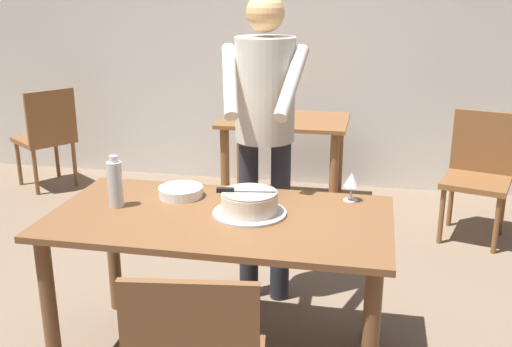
{
  "coord_description": "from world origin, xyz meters",
  "views": [
    {
      "loc": [
        0.67,
        -2.46,
        1.76
      ],
      "look_at": [
        0.13,
        0.19,
        0.9
      ],
      "focal_mm": 41.83,
      "sensor_mm": 36.0,
      "label": 1
    }
  ],
  "objects_px": {
    "plate_stack": "(181,192)",
    "background_chair_0": "(47,134)",
    "cake_knife": "(234,190)",
    "person_cutting_cake": "(265,118)",
    "cake_on_platter": "(249,204)",
    "background_chair_1": "(479,171)",
    "background_table": "(284,138)",
    "main_dining_table": "(220,238)",
    "water_bottle": "(115,184)",
    "wine_glass_near": "(352,181)"
  },
  "relations": [
    {
      "from": "person_cutting_cake",
      "to": "background_chair_1",
      "type": "xyz_separation_m",
      "value": [
        1.33,
        1.2,
        -0.58
      ]
    },
    {
      "from": "person_cutting_cake",
      "to": "background_chair_0",
      "type": "xyz_separation_m",
      "value": [
        -2.26,
        1.58,
        -0.58
      ]
    },
    {
      "from": "plate_stack",
      "to": "background_chair_0",
      "type": "height_order",
      "value": "background_chair_0"
    },
    {
      "from": "main_dining_table",
      "to": "water_bottle",
      "type": "xyz_separation_m",
      "value": [
        -0.51,
        0.01,
        0.23
      ]
    },
    {
      "from": "background_table",
      "to": "background_chair_1",
      "type": "relative_size",
      "value": 1.11
    },
    {
      "from": "person_cutting_cake",
      "to": "background_chair_0",
      "type": "relative_size",
      "value": 1.91
    },
    {
      "from": "main_dining_table",
      "to": "background_chair_1",
      "type": "relative_size",
      "value": 1.74
    },
    {
      "from": "person_cutting_cake",
      "to": "background_chair_0",
      "type": "bearing_deg",
      "value": 145.06
    },
    {
      "from": "wine_glass_near",
      "to": "water_bottle",
      "type": "distance_m",
      "value": 1.13
    },
    {
      "from": "plate_stack",
      "to": "background_chair_1",
      "type": "xyz_separation_m",
      "value": [
        1.67,
        1.62,
        -0.28
      ]
    },
    {
      "from": "cake_on_platter",
      "to": "person_cutting_cake",
      "type": "bearing_deg",
      "value": 93.99
    },
    {
      "from": "cake_knife",
      "to": "plate_stack",
      "type": "distance_m",
      "value": 0.37
    },
    {
      "from": "cake_on_platter",
      "to": "wine_glass_near",
      "type": "distance_m",
      "value": 0.53
    },
    {
      "from": "plate_stack",
      "to": "background_table",
      "type": "bearing_deg",
      "value": 83.47
    },
    {
      "from": "cake_knife",
      "to": "person_cutting_cake",
      "type": "bearing_deg",
      "value": 87.14
    },
    {
      "from": "cake_on_platter",
      "to": "background_chair_0",
      "type": "relative_size",
      "value": 0.38
    },
    {
      "from": "cake_on_platter",
      "to": "background_chair_1",
      "type": "height_order",
      "value": "background_chair_1"
    },
    {
      "from": "cake_on_platter",
      "to": "cake_knife",
      "type": "relative_size",
      "value": 1.26
    },
    {
      "from": "background_table",
      "to": "cake_knife",
      "type": "bearing_deg",
      "value": -87.49
    },
    {
      "from": "cake_knife",
      "to": "wine_glass_near",
      "type": "distance_m",
      "value": 0.59
    },
    {
      "from": "person_cutting_cake",
      "to": "background_table",
      "type": "distance_m",
      "value": 1.6
    },
    {
      "from": "person_cutting_cake",
      "to": "plate_stack",
      "type": "bearing_deg",
      "value": -129.3
    },
    {
      "from": "cake_knife",
      "to": "plate_stack",
      "type": "relative_size",
      "value": 1.23
    },
    {
      "from": "cake_on_platter",
      "to": "background_chair_0",
      "type": "height_order",
      "value": "background_chair_0"
    },
    {
      "from": "water_bottle",
      "to": "background_table",
      "type": "bearing_deg",
      "value": 77.39
    },
    {
      "from": "cake_knife",
      "to": "background_chair_0",
      "type": "distance_m",
      "value": 3.13
    },
    {
      "from": "cake_knife",
      "to": "person_cutting_cake",
      "type": "distance_m",
      "value": 0.64
    },
    {
      "from": "main_dining_table",
      "to": "cake_on_platter",
      "type": "relative_size",
      "value": 4.59
    },
    {
      "from": "wine_glass_near",
      "to": "background_chair_0",
      "type": "xyz_separation_m",
      "value": [
        -2.74,
        1.89,
        -0.36
      ]
    },
    {
      "from": "cake_on_platter",
      "to": "background_table",
      "type": "distance_m",
      "value": 2.12
    },
    {
      "from": "background_chair_0",
      "to": "water_bottle",
      "type": "bearing_deg",
      "value": -52.89
    },
    {
      "from": "cake_on_platter",
      "to": "plate_stack",
      "type": "xyz_separation_m",
      "value": [
        -0.39,
        0.17,
        -0.03
      ]
    },
    {
      "from": "cake_on_platter",
      "to": "wine_glass_near",
      "type": "height_order",
      "value": "wine_glass_near"
    },
    {
      "from": "cake_knife",
      "to": "wine_glass_near",
      "type": "height_order",
      "value": "wine_glass_near"
    },
    {
      "from": "wine_glass_near",
      "to": "background_table",
      "type": "relative_size",
      "value": 0.14
    },
    {
      "from": "water_bottle",
      "to": "background_table",
      "type": "xyz_separation_m",
      "value": [
        0.48,
        2.13,
        -0.29
      ]
    },
    {
      "from": "plate_stack",
      "to": "wine_glass_near",
      "type": "relative_size",
      "value": 1.53
    },
    {
      "from": "cake_knife",
      "to": "main_dining_table",
      "type": "bearing_deg",
      "value": -158.25
    },
    {
      "from": "main_dining_table",
      "to": "water_bottle",
      "type": "height_order",
      "value": "water_bottle"
    },
    {
      "from": "wine_glass_near",
      "to": "cake_on_platter",
      "type": "bearing_deg",
      "value": -148.38
    },
    {
      "from": "cake_on_platter",
      "to": "wine_glass_near",
      "type": "xyz_separation_m",
      "value": [
        0.45,
        0.27,
        0.05
      ]
    },
    {
      "from": "wine_glass_near",
      "to": "water_bottle",
      "type": "height_order",
      "value": "water_bottle"
    },
    {
      "from": "plate_stack",
      "to": "wine_glass_near",
      "type": "height_order",
      "value": "wine_glass_near"
    },
    {
      "from": "cake_on_platter",
      "to": "background_chair_0",
      "type": "bearing_deg",
      "value": 136.71
    },
    {
      "from": "main_dining_table",
      "to": "cake_on_platter",
      "type": "distance_m",
      "value": 0.22
    },
    {
      "from": "cake_on_platter",
      "to": "main_dining_table",
      "type": "bearing_deg",
      "value": -164.93
    },
    {
      "from": "cake_knife",
      "to": "water_bottle",
      "type": "height_order",
      "value": "water_bottle"
    },
    {
      "from": "cake_on_platter",
      "to": "plate_stack",
      "type": "height_order",
      "value": "cake_on_platter"
    },
    {
      "from": "cake_knife",
      "to": "background_chair_0",
      "type": "relative_size",
      "value": 0.3
    },
    {
      "from": "background_chair_1",
      "to": "person_cutting_cake",
      "type": "bearing_deg",
      "value": -137.97
    }
  ]
}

